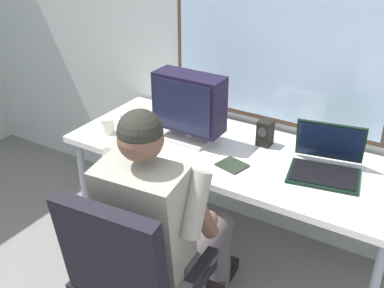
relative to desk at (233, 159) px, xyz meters
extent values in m
cube|color=#B5C0BA|center=(0.16, 0.43, 0.64)|extent=(5.48, 0.06, 2.62)
cube|color=#4C3828|center=(0.06, 0.39, 0.71)|extent=(1.34, 0.01, 1.24)
cube|color=silver|center=(0.06, 0.39, 0.71)|extent=(1.28, 0.02, 1.18)
cylinder|color=gray|center=(-0.88, -0.31, -0.33)|extent=(0.04, 0.04, 0.69)
cylinder|color=gray|center=(-0.88, 0.31, -0.33)|extent=(0.04, 0.04, 0.69)
cube|color=silver|center=(0.00, 0.00, 0.03)|extent=(1.89, 0.74, 0.04)
cube|color=black|center=(-0.03, -0.81, -0.24)|extent=(0.49, 0.49, 0.06)
cube|color=black|center=(-0.02, -1.02, 0.04)|extent=(0.48, 0.17, 0.50)
cube|color=black|center=(0.23, -0.79, -0.11)|extent=(0.08, 0.35, 0.02)
cube|color=black|center=(-0.30, -0.83, -0.11)|extent=(0.08, 0.35, 0.02)
cylinder|color=#534C50|center=(0.11, -0.53, -0.21)|extent=(0.19, 0.49, 0.15)
cylinder|color=#534C50|center=(0.09, -0.29, -0.44)|extent=(0.12, 0.12, 0.46)
cube|color=black|center=(0.08, -0.23, -0.63)|extent=(0.12, 0.25, 0.08)
cylinder|color=#534C50|center=(-0.21, -0.55, -0.21)|extent=(0.19, 0.49, 0.15)
cylinder|color=#534C50|center=(-0.23, -0.31, -0.44)|extent=(0.12, 0.12, 0.46)
cube|color=black|center=(-0.24, -0.25, -0.63)|extent=(0.12, 0.25, 0.08)
cube|color=gray|center=(-0.03, -0.78, 0.06)|extent=(0.40, 0.31, 0.56)
sphere|color=brown|center=(-0.03, -0.78, 0.46)|extent=(0.19, 0.19, 0.19)
sphere|color=black|center=(-0.03, -0.78, 0.49)|extent=(0.19, 0.19, 0.19)
cylinder|color=gray|center=(0.18, -0.71, 0.18)|extent=(0.11, 0.21, 0.29)
cylinder|color=brown|center=(0.17, -0.62, 0.04)|extent=(0.09, 0.21, 0.26)
sphere|color=brown|center=(0.17, -0.58, 0.01)|extent=(0.09, 0.09, 0.09)
cylinder|color=gray|center=(-0.26, -0.75, 0.18)|extent=(0.11, 0.21, 0.29)
cylinder|color=brown|center=(-0.27, -0.61, 0.13)|extent=(0.09, 0.15, 0.27)
sphere|color=brown|center=(-0.28, -0.51, 0.20)|extent=(0.09, 0.09, 0.09)
cube|color=beige|center=(-0.28, -0.01, 0.06)|extent=(0.26, 0.21, 0.02)
cylinder|color=beige|center=(-0.28, -0.01, 0.10)|extent=(0.04, 0.04, 0.06)
cube|color=black|center=(-0.28, -0.01, 0.29)|extent=(0.41, 0.16, 0.33)
cube|color=#191E38|center=(-0.28, -0.09, 0.29)|extent=(0.36, 0.01, 0.29)
cube|color=black|center=(0.52, -0.01, 0.06)|extent=(0.39, 0.31, 0.02)
cube|color=black|center=(0.52, -0.01, 0.07)|extent=(0.35, 0.28, 0.00)
cube|color=black|center=(0.49, 0.14, 0.18)|extent=(0.36, 0.14, 0.23)
cube|color=#0F1933|center=(0.49, 0.13, 0.18)|extent=(0.33, 0.13, 0.21)
cylinder|color=silver|center=(-0.62, -0.16, 0.05)|extent=(0.07, 0.07, 0.00)
cylinder|color=silver|center=(-0.62, -0.16, 0.10)|extent=(0.01, 0.01, 0.08)
cylinder|color=silver|center=(-0.62, -0.16, 0.17)|extent=(0.08, 0.08, 0.06)
cylinder|color=maroon|center=(-0.62, -0.16, 0.14)|extent=(0.07, 0.07, 0.02)
cube|color=black|center=(0.12, 0.16, 0.13)|extent=(0.08, 0.08, 0.15)
cylinder|color=#333338|center=(0.12, 0.12, 0.15)|extent=(0.05, 0.01, 0.05)
cube|color=#24301F|center=(0.07, -0.15, 0.06)|extent=(0.17, 0.16, 0.01)
cylinder|color=beige|center=(-0.75, -0.19, 0.10)|extent=(0.08, 0.08, 0.10)
camera|label=1|loc=(1.00, -2.07, 1.29)|focal=43.56mm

